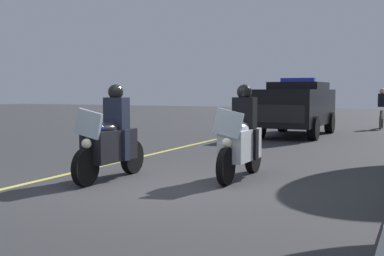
{
  "coord_description": "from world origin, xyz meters",
  "views": [
    {
      "loc": [
        7.37,
        3.98,
        1.61
      ],
      "look_at": [
        -1.37,
        0.0,
        0.9
      ],
      "focal_mm": 47.82,
      "sensor_mm": 36.0,
      "label": 1
    }
  ],
  "objects_px": {
    "police_suv": "(297,106)",
    "cyclist_background": "(382,109)",
    "police_motorcycle_lead_left": "(111,141)",
    "police_motorcycle_lead_right": "(241,140)"
  },
  "relations": [
    {
      "from": "police_suv",
      "to": "cyclist_background",
      "type": "bearing_deg",
      "value": 150.99
    },
    {
      "from": "police_suv",
      "to": "cyclist_background",
      "type": "xyz_separation_m",
      "value": [
        -4.54,
        2.52,
        -0.22
      ]
    },
    {
      "from": "police_motorcycle_lead_left",
      "to": "cyclist_background",
      "type": "height_order",
      "value": "police_motorcycle_lead_left"
    },
    {
      "from": "police_motorcycle_lead_left",
      "to": "cyclist_background",
      "type": "relative_size",
      "value": 1.22
    },
    {
      "from": "police_suv",
      "to": "cyclist_background",
      "type": "distance_m",
      "value": 5.2
    },
    {
      "from": "police_motorcycle_lead_left",
      "to": "police_suv",
      "type": "distance_m",
      "value": 10.42
    },
    {
      "from": "police_suv",
      "to": "cyclist_background",
      "type": "height_order",
      "value": "police_suv"
    },
    {
      "from": "police_motorcycle_lead_right",
      "to": "police_motorcycle_lead_left",
      "type": "bearing_deg",
      "value": -62.62
    },
    {
      "from": "police_motorcycle_lead_right",
      "to": "cyclist_background",
      "type": "bearing_deg",
      "value": 174.16
    },
    {
      "from": "police_motorcycle_lead_right",
      "to": "police_suv",
      "type": "relative_size",
      "value": 0.44
    }
  ]
}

